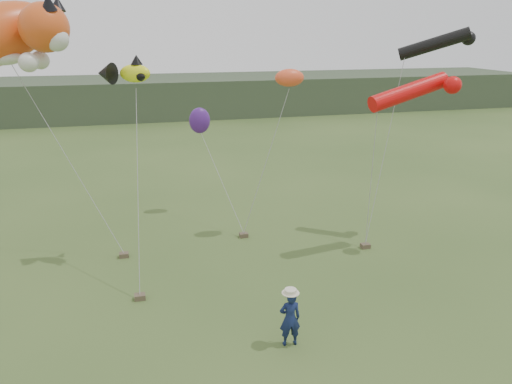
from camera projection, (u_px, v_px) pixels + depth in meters
The scene contains 8 objects.
ground at pixel (247, 340), 15.33m from camera, with size 120.00×120.00×0.00m, color #385123.
headland at pixel (126, 98), 55.15m from camera, with size 90.00×13.00×4.00m.
festival_attendant at pixel (290, 318), 14.84m from camera, with size 0.65×0.43×1.78m, color #121D44.
sandbag_anchors at pixel (185, 267), 19.77m from camera, with size 15.04×5.57×0.20m.
cat_kite at pixel (4, 35), 19.54m from camera, with size 6.75×4.59×3.75m.
fish_kite at pixel (124, 73), 18.64m from camera, with size 2.25×1.49×1.08m.
tube_kites at pixel (426, 72), 20.31m from camera, with size 5.38×3.54×3.22m.
misc_kites at pixel (235, 104), 23.40m from camera, with size 4.57×4.64×3.38m.
Camera 1 is at (-3.01, -12.83, 9.06)m, focal length 35.00 mm.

